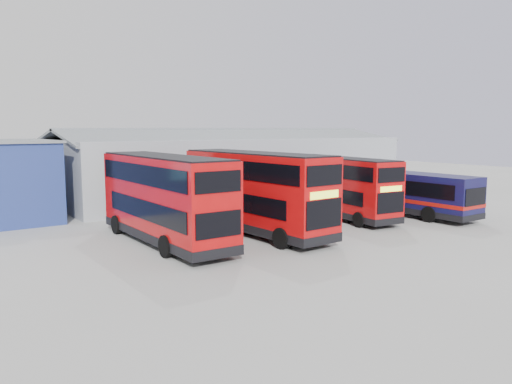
% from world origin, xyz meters
% --- Properties ---
extents(ground_plane, '(120.00, 120.00, 0.00)m').
position_xyz_m(ground_plane, '(0.00, 0.00, 0.00)').
color(ground_plane, gray).
rests_on(ground_plane, ground).
extents(maintenance_shed, '(30.50, 12.00, 5.89)m').
position_xyz_m(maintenance_shed, '(8.00, 20.00, 2.60)').
color(maintenance_shed, '#959AA3').
rests_on(maintenance_shed, ground).
extents(double_decker_left, '(2.80, 10.70, 4.51)m').
position_xyz_m(double_decker_left, '(-5.32, 5.89, 2.24)').
color(double_decker_left, '#B30A0B').
rests_on(double_decker_left, ground).
extents(double_decker_centre, '(3.00, 10.85, 4.55)m').
position_xyz_m(double_decker_centre, '(-0.15, 5.18, 2.27)').
color(double_decker_centre, '#B30A0B').
rests_on(double_decker_centre, ground).
extents(double_decker_right, '(3.46, 9.63, 3.99)m').
position_xyz_m(double_decker_right, '(7.31, 5.99, 1.98)').
color(double_decker_right, '#B30A0B').
rests_on(double_decker_right, ground).
extents(single_decker_blue, '(2.68, 10.73, 2.90)m').
position_xyz_m(single_decker_blue, '(11.80, 4.47, 1.44)').
color(single_decker_blue, '#0C1038').
rests_on(single_decker_blue, ground).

